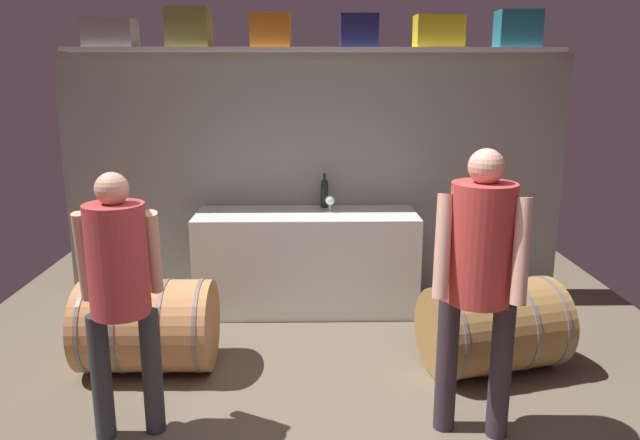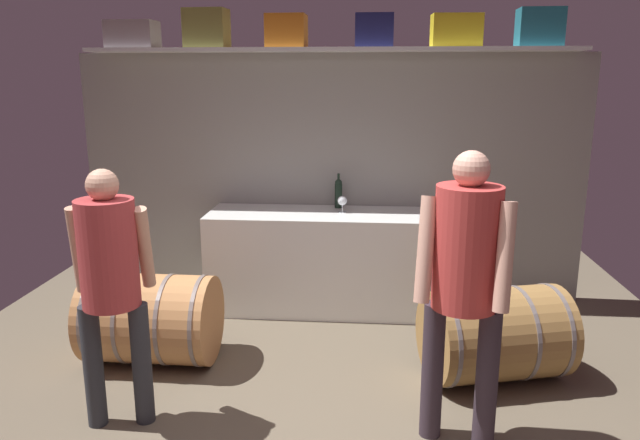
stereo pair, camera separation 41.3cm
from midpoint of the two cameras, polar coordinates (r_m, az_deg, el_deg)
The scene contains 16 objects.
ground_plane at distance 3.99m, azimuth -3.20°, elevation -16.82°, with size 5.69×8.40×0.02m, color brown.
back_wall_panel at distance 5.47m, azimuth -2.62°, elevation 3.98°, with size 4.49×0.10×2.20m, color gray.
high_shelf_board at distance 5.25m, azimuth -2.80°, elevation 15.80°, with size 4.13×0.40×0.03m, color white.
toolcase_grey at distance 5.57m, azimuth -21.35°, elevation 16.16°, with size 0.41×0.27×0.23m, color gray.
toolcase_olive at distance 5.39m, azimuth -14.60°, elevation 17.23°, with size 0.35×0.24×0.32m, color olive.
toolcase_orange at distance 5.28m, azimuth -7.02°, elevation 17.36°, with size 0.33×0.26×0.27m, color orange.
toolcase_navy at distance 5.26m, azimuth 1.38°, elevation 17.47°, with size 0.31×0.21×0.27m, color navy.
toolcase_yellow at distance 5.33m, azimuth 8.93°, elevation 17.22°, with size 0.40×0.20×0.26m, color yellow.
toolcase_teal at distance 5.48m, azimuth 16.11°, elevation 16.98°, with size 0.35×0.25×0.30m, color teal.
work_cabinet at distance 5.25m, azimuth -3.53°, elevation -3.94°, with size 1.89×0.65×0.86m, color white.
wine_bottle_dark at distance 5.32m, azimuth -1.80°, elevation 2.60°, with size 0.07×0.07×0.31m.
wine_glass at distance 5.15m, azimuth -1.34°, elevation 1.79°, with size 0.08×0.08×0.14m.
wine_barrel_near at distance 4.32m, azimuth 13.49°, elevation -9.85°, with size 1.04×0.84×0.64m.
wine_barrel_far at distance 4.44m, azimuth -18.64°, elevation -9.48°, with size 0.91×0.65×0.65m.
winemaker_pouring at distance 3.31m, azimuth 11.49°, elevation -4.29°, with size 0.51×0.41×1.64m.
visitor_tasting at distance 3.50m, azimuth -21.74°, elevation -5.29°, with size 0.48×0.41×1.52m.
Camera 1 is at (-0.06, -2.80, 2.00)m, focal length 33.79 mm.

